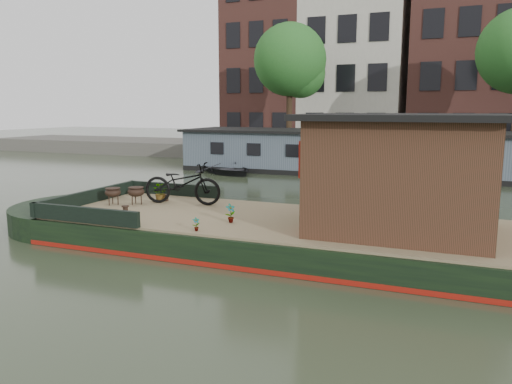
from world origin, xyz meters
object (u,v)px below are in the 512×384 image
at_px(bicycle, 182,183).
at_px(dinghy, 228,166).
at_px(brazier_front, 113,196).
at_px(cabin, 401,172).
at_px(brazier_rear, 136,196).
at_px(potted_plant_a, 231,213).

distance_m(bicycle, dinghy, 11.34).
distance_m(brazier_front, dinghy, 11.65).
xyz_separation_m(bicycle, dinghy, (-3.69, 10.69, -0.85)).
bearing_deg(cabin, bicycle, 171.86).
height_order(brazier_rear, dinghy, brazier_rear).
distance_m(potted_plant_a, brazier_front, 3.87).
height_order(cabin, potted_plant_a, cabin).
xyz_separation_m(cabin, dinghy, (-9.39, 11.50, -1.52)).
bearing_deg(dinghy, brazier_front, -136.22).
bearing_deg(brazier_rear, bicycle, 24.13).
bearing_deg(cabin, brazier_front, 179.66).
bearing_deg(cabin, brazier_rear, 177.40).
bearing_deg(bicycle, brazier_front, 106.39).
bearing_deg(potted_plant_a, dinghy, 115.44).
distance_m(cabin, dinghy, 14.92).
relative_size(cabin, brazier_rear, 8.53).
height_order(cabin, brazier_rear, cabin).
distance_m(bicycle, brazier_rear, 1.28).
bearing_deg(brazier_front, cabin, -0.34).
distance_m(potted_plant_a, dinghy, 13.55).
xyz_separation_m(potted_plant_a, dinghy, (-5.82, 12.23, -0.51)).
bearing_deg(potted_plant_a, bicycle, 144.04).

